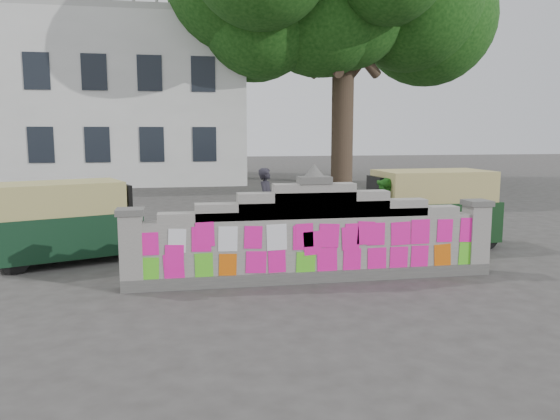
{
  "coord_description": "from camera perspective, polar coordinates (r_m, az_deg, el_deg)",
  "views": [
    {
      "loc": [
        -2.25,
        -8.89,
        2.53
      ],
      "look_at": [
        -0.4,
        1.0,
        1.1
      ],
      "focal_mm": 35.0,
      "sensor_mm": 36.0,
      "label": 1
    }
  ],
  "objects": [
    {
      "name": "pedestrian",
      "position": [
        11.71,
        10.91,
        -0.58
      ],
      "size": [
        0.87,
        0.95,
        1.59
      ],
      "primitive_type": "imported",
      "rotation": [
        0.0,
        0.0,
        -1.15
      ],
      "color": "green",
      "rests_on": "ground"
    },
    {
      "name": "cyclist_bike",
      "position": [
        12.46,
        -1.42,
        -1.57
      ],
      "size": [
        1.77,
        1.22,
        0.88
      ],
      "primitive_type": "imported",
      "rotation": [
        0.0,
        0.0,
        1.15
      ],
      "color": "black",
      "rests_on": "ground"
    },
    {
      "name": "cyclist_rider",
      "position": [
        12.42,
        -1.43,
        -0.18
      ],
      "size": [
        0.55,
        0.64,
        1.49
      ],
      "primitive_type": "imported",
      "rotation": [
        0.0,
        0.0,
        1.15
      ],
      "color": "#23212A",
      "rests_on": "ground"
    },
    {
      "name": "parapet_wall",
      "position": [
        9.34,
        3.55,
        -2.92
      ],
      "size": [
        6.48,
        0.44,
        2.01
      ],
      "color": "#4C4C49",
      "rests_on": "ground"
    },
    {
      "name": "rickshaw_right",
      "position": [
        12.58,
        15.27,
        0.28
      ],
      "size": [
        3.1,
        1.52,
        1.7
      ],
      "rotation": [
        0.0,
        0.0,
        3.18
      ],
      "color": "black",
      "rests_on": "ground"
    },
    {
      "name": "ground",
      "position": [
        9.51,
        3.5,
        -7.35
      ],
      "size": [
        100.0,
        100.0,
        0.0
      ],
      "primitive_type": "plane",
      "color": "#383533",
      "rests_on": "ground"
    },
    {
      "name": "rickshaw_left",
      "position": [
        11.51,
        -21.49,
        -1.03
      ],
      "size": [
        2.93,
        2.09,
        1.58
      ],
      "rotation": [
        0.0,
        0.0,
        0.36
      ],
      "color": "black",
      "rests_on": "ground"
    },
    {
      "name": "shade_tree",
      "position": [
        28.85,
        6.73,
        20.86
      ],
      "size": [
        12.0,
        10.0,
        12.0
      ],
      "color": "#38281E",
      "rests_on": "ground"
    },
    {
      "name": "building",
      "position": [
        31.27,
        -19.66,
        10.33
      ],
      "size": [
        16.0,
        10.0,
        8.9
      ],
      "color": "silver",
      "rests_on": "ground"
    }
  ]
}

